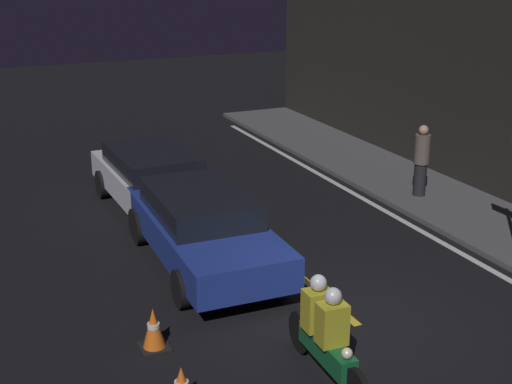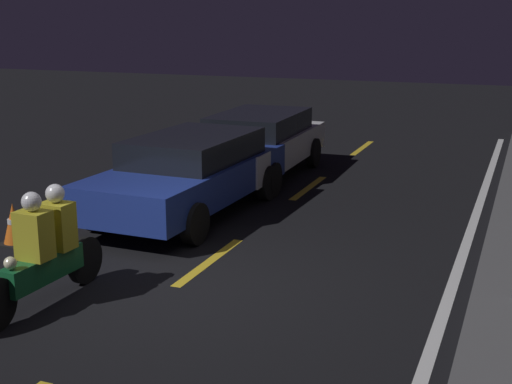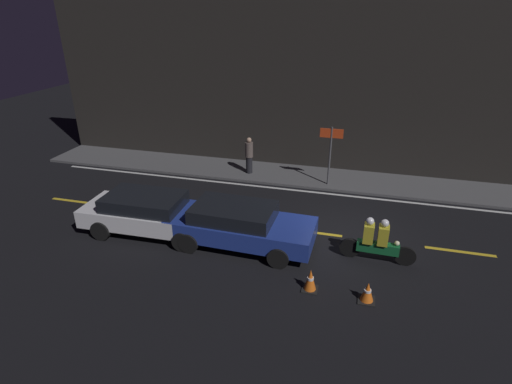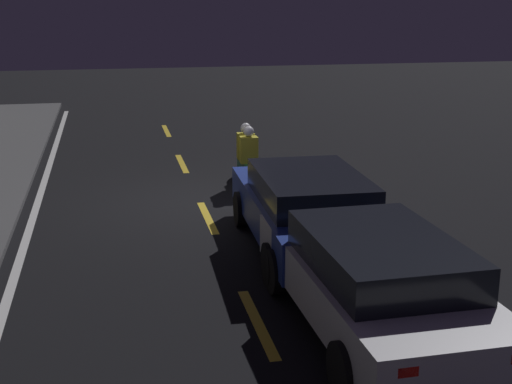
% 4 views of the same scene
% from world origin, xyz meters
% --- Properties ---
extents(ground_plane, '(56.00, 56.00, 0.00)m').
position_xyz_m(ground_plane, '(0.00, 0.00, 0.00)').
color(ground_plane, black).
extents(lane_dash_a, '(2.00, 0.14, 0.01)m').
position_xyz_m(lane_dash_a, '(-10.00, 0.00, 0.00)').
color(lane_dash_a, gold).
rests_on(lane_dash_a, ground).
extents(lane_dash_b, '(2.00, 0.14, 0.01)m').
position_xyz_m(lane_dash_b, '(-5.50, 0.00, 0.00)').
color(lane_dash_b, gold).
rests_on(lane_dash_b, ground).
extents(lane_dash_c, '(2.00, 0.14, 0.01)m').
position_xyz_m(lane_dash_c, '(-1.00, 0.00, 0.00)').
color(lane_dash_c, gold).
rests_on(lane_dash_c, ground).
extents(lane_solid_kerb, '(25.20, 0.14, 0.01)m').
position_xyz_m(lane_solid_kerb, '(0.00, 3.16, 0.00)').
color(lane_solid_kerb, silver).
rests_on(lane_solid_kerb, ground).
extents(sedan_white, '(4.48, 1.92, 1.30)m').
position_xyz_m(sedan_white, '(-6.06, -1.30, 0.71)').
color(sedan_white, silver).
rests_on(sedan_white, ground).
extents(sedan_blue, '(4.49, 1.97, 1.31)m').
position_xyz_m(sedan_blue, '(-3.06, -1.31, 0.71)').
color(sedan_blue, navy).
rests_on(sedan_blue, ground).
extents(motorcycle, '(2.13, 0.38, 1.37)m').
position_xyz_m(motorcycle, '(0.97, -1.13, 0.64)').
color(motorcycle, black).
rests_on(motorcycle, ground).
extents(traffic_cone_near, '(0.41, 0.41, 0.61)m').
position_xyz_m(traffic_cone_near, '(-0.64, -2.94, 0.30)').
color(traffic_cone_near, black).
rests_on(traffic_cone_near, ground).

